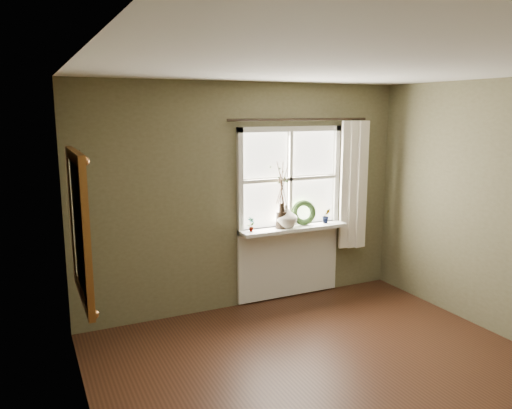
{
  "coord_description": "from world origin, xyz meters",
  "views": [
    {
      "loc": [
        -2.33,
        -2.92,
        2.29
      ],
      "look_at": [
        -0.22,
        1.55,
        1.35
      ],
      "focal_mm": 35.0,
      "sensor_mm": 36.0,
      "label": 1
    }
  ],
  "objects": [
    {
      "name": "gilt_mirror",
      "position": [
        -1.96,
        1.1,
        1.4
      ],
      "size": [
        0.1,
        1.0,
        1.2
      ],
      "color": "white",
      "rests_on": "wall_left"
    },
    {
      "name": "window_frame",
      "position": [
        0.55,
        2.23,
        1.48
      ],
      "size": [
        1.36,
        0.06,
        1.24
      ],
      "color": "silver",
      "rests_on": "wall_back"
    },
    {
      "name": "wall_left",
      "position": [
        -2.05,
        0.0,
        1.3
      ],
      "size": [
        0.1,
        4.5,
        2.6
      ],
      "primitive_type": "cube",
      "color": "brown",
      "rests_on": "ground"
    },
    {
      "name": "floor",
      "position": [
        0.0,
        0.0,
        0.0
      ],
      "size": [
        4.5,
        4.5,
        0.0
      ],
      "primitive_type": "plane",
      "color": "#361D11",
      "rests_on": "ground"
    },
    {
      "name": "cream_vase",
      "position": [
        0.45,
        2.12,
        1.06
      ],
      "size": [
        0.34,
        0.34,
        0.27
      ],
      "primitive_type": "imported",
      "rotation": [
        0.0,
        0.0,
        -0.39
      ],
      "color": "silver",
      "rests_on": "window_sill"
    },
    {
      "name": "window_apron",
      "position": [
        0.55,
        2.23,
        0.46
      ],
      "size": [
        1.36,
        0.04,
        0.88
      ],
      "primitive_type": "cube",
      "color": "silver",
      "rests_on": "ground"
    },
    {
      "name": "potted_plant_left",
      "position": [
        -0.01,
        2.12,
        1.01
      ],
      "size": [
        0.1,
        0.08,
        0.17
      ],
      "primitive_type": "imported",
      "rotation": [
        0.0,
        0.0,
        0.28
      ],
      "color": "#2D4A21",
      "rests_on": "window_sill"
    },
    {
      "name": "wall_back",
      "position": [
        0.0,
        2.3,
        1.3
      ],
      "size": [
        4.0,
        0.1,
        2.6
      ],
      "primitive_type": "cube",
      "color": "brown",
      "rests_on": "ground"
    },
    {
      "name": "potted_plant_right",
      "position": [
        1.01,
        2.12,
        1.01
      ],
      "size": [
        0.11,
        0.1,
        0.18
      ],
      "primitive_type": "imported",
      "rotation": [
        0.0,
        0.0,
        -0.16
      ],
      "color": "#2D4A21",
      "rests_on": "window_sill"
    },
    {
      "name": "ceiling",
      "position": [
        0.0,
        0.0,
        2.6
      ],
      "size": [
        4.5,
        4.5,
        0.0
      ],
      "primitive_type": "plane",
      "color": "silver",
      "rests_on": "ground"
    },
    {
      "name": "curtain",
      "position": [
        1.39,
        2.13,
        1.37
      ],
      "size": [
        0.36,
        0.12,
        1.59
      ],
      "primitive_type": "cube",
      "color": "silver",
      "rests_on": "wall_back"
    },
    {
      "name": "wreath",
      "position": [
        0.71,
        2.16,
        1.04
      ],
      "size": [
        0.33,
        0.2,
        0.32
      ],
      "primitive_type": "torus",
      "rotation": [
        1.36,
        0.0,
        -0.21
      ],
      "color": "#2D4A21",
      "rests_on": "window_sill"
    },
    {
      "name": "curtain_rod",
      "position": [
        0.65,
        2.17,
        2.18
      ],
      "size": [
        1.84,
        0.03,
        0.03
      ],
      "primitive_type": "cylinder",
      "rotation": [
        0.0,
        1.57,
        0.0
      ],
      "color": "black",
      "rests_on": "wall_back"
    },
    {
      "name": "window_sill",
      "position": [
        0.55,
        2.12,
        0.9
      ],
      "size": [
        1.36,
        0.26,
        0.04
      ],
      "primitive_type": "cube",
      "color": "silver",
      "rests_on": "wall_back"
    },
    {
      "name": "dark_jug",
      "position": [
        0.38,
        2.12,
        1.02
      ],
      "size": [
        0.14,
        0.14,
        0.2
      ],
      "primitive_type": "cylinder",
      "rotation": [
        0.0,
        0.0,
        0.0
      ],
      "color": "black",
      "rests_on": "window_sill"
    }
  ]
}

